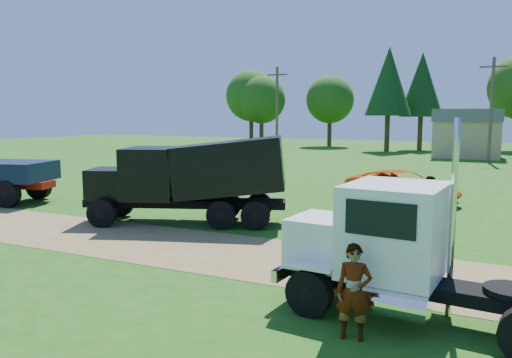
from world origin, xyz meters
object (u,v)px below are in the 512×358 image
at_px(orange_pickup, 402,186).
at_px(white_semi_tractor, 398,250).
at_px(spectator_a, 354,292).
at_px(black_dump_truck, 193,175).

bearing_deg(orange_pickup, white_semi_tractor, -148.85).
distance_m(white_semi_tractor, orange_pickup, 14.09).
xyz_separation_m(orange_pickup, spectator_a, (1.61, -15.34, 0.14)).
xyz_separation_m(white_semi_tractor, orange_pickup, (-2.13, 13.92, -0.63)).
xyz_separation_m(white_semi_tractor, spectator_a, (-0.52, -1.42, -0.49)).
bearing_deg(spectator_a, black_dump_truck, 128.47).
relative_size(orange_pickup, spectator_a, 3.03).
bearing_deg(black_dump_truck, orange_pickup, 30.52).
height_order(black_dump_truck, spectator_a, black_dump_truck).
distance_m(black_dump_truck, orange_pickup, 10.40).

